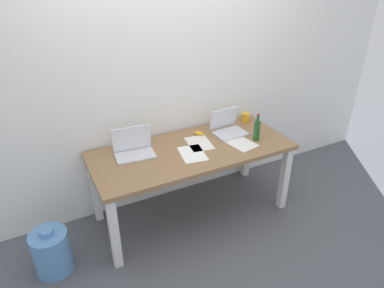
# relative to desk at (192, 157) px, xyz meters

# --- Properties ---
(ground_plane) EXTENTS (8.00, 8.00, 0.00)m
(ground_plane) POSITION_rel_desk_xyz_m (0.00, 0.00, -0.64)
(ground_plane) COLOR #515459
(back_wall) EXTENTS (5.20, 0.08, 2.60)m
(back_wall) POSITION_rel_desk_xyz_m (0.00, 0.45, 0.66)
(back_wall) COLOR white
(back_wall) RESTS_ON ground
(desk) EXTENTS (1.83, 0.78, 0.73)m
(desk) POSITION_rel_desk_xyz_m (0.00, 0.00, 0.00)
(desk) COLOR olive
(desk) RESTS_ON ground
(laptop_left) EXTENTS (0.36, 0.24, 0.25)m
(laptop_left) POSITION_rel_desk_xyz_m (-0.50, 0.14, 0.15)
(laptop_left) COLOR silver
(laptop_left) RESTS_ON desk
(laptop_right) EXTENTS (0.32, 0.27, 0.23)m
(laptop_right) POSITION_rel_desk_xyz_m (0.46, 0.13, 0.14)
(laptop_right) COLOR silver
(laptop_right) RESTS_ON desk
(beer_bottle) EXTENTS (0.06, 0.06, 0.26)m
(beer_bottle) POSITION_rel_desk_xyz_m (0.62, -0.12, 0.19)
(beer_bottle) COLOR #1E5123
(beer_bottle) RESTS_ON desk
(computer_mouse) EXTENTS (0.10, 0.12, 0.03)m
(computer_mouse) POSITION_rel_desk_xyz_m (0.19, 0.22, 0.11)
(computer_mouse) COLOR gold
(computer_mouse) RESTS_ON desk
(coffee_mug) EXTENTS (0.08, 0.08, 0.09)m
(coffee_mug) POSITION_rel_desk_xyz_m (0.76, 0.26, 0.14)
(coffee_mug) COLOR gold
(coffee_mug) RESTS_ON desk
(paper_sheet_front_right) EXTENTS (0.27, 0.33, 0.00)m
(paper_sheet_front_right) POSITION_rel_desk_xyz_m (0.45, -0.11, 0.09)
(paper_sheet_front_right) COLOR white
(paper_sheet_front_right) RESTS_ON desk
(paper_sheet_near_back) EXTENTS (0.25, 0.32, 0.00)m
(paper_sheet_near_back) POSITION_rel_desk_xyz_m (0.11, 0.06, 0.09)
(paper_sheet_near_back) COLOR white
(paper_sheet_near_back) RESTS_ON desk
(paper_sheet_center) EXTENTS (0.26, 0.33, 0.00)m
(paper_sheet_center) POSITION_rel_desk_xyz_m (-0.04, -0.08, 0.09)
(paper_sheet_center) COLOR white
(paper_sheet_center) RESTS_ON desk
(water_cooler_jug) EXTENTS (0.30, 0.30, 0.42)m
(water_cooler_jug) POSITION_rel_desk_xyz_m (-1.33, -0.14, -0.45)
(water_cooler_jug) COLOR #598CC6
(water_cooler_jug) RESTS_ON ground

